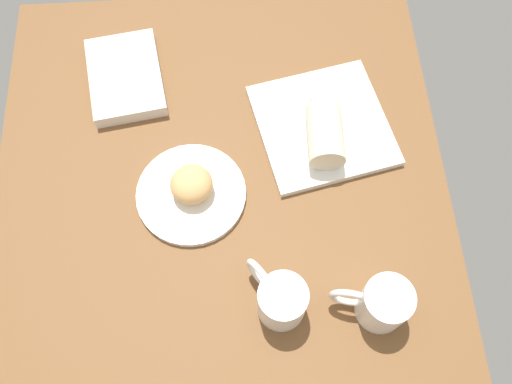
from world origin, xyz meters
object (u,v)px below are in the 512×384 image
(book_stack, at_px, (126,77))
(coffee_mug, at_px, (382,303))
(scone_pastry, at_px, (192,184))
(round_plate, at_px, (191,194))
(sauce_cup, at_px, (323,96))
(breakfast_wrap, at_px, (325,135))
(square_plate, at_px, (323,125))
(second_mug, at_px, (280,300))

(book_stack, height_order, coffee_mug, coffee_mug)
(scone_pastry, distance_m, book_stack, 0.31)
(round_plate, bearing_deg, sauce_cup, 124.96)
(sauce_cup, relative_size, breakfast_wrap, 0.45)
(scone_pastry, height_order, sauce_cup, scone_pastry)
(round_plate, bearing_deg, breakfast_wrap, 108.74)
(sauce_cup, bearing_deg, breakfast_wrap, -5.82)
(scone_pastry, height_order, coffee_mug, coffee_mug)
(book_stack, bearing_deg, breakfast_wrap, 65.18)
(breakfast_wrap, distance_m, coffee_mug, 0.34)
(book_stack, bearing_deg, square_plate, 71.04)
(sauce_cup, xyz_separation_m, coffee_mug, (0.44, 0.05, 0.02))
(scone_pastry, xyz_separation_m, breakfast_wrap, (-0.09, 0.27, 0.01))
(second_mug, bearing_deg, coffee_mug, 84.26)
(square_plate, height_order, breakfast_wrap, breakfast_wrap)
(scone_pastry, bearing_deg, breakfast_wrap, 108.16)
(round_plate, distance_m, sauce_cup, 0.34)
(round_plate, relative_size, book_stack, 0.93)
(round_plate, relative_size, scone_pastry, 2.60)
(book_stack, xyz_separation_m, coffee_mug, (0.53, 0.46, 0.04))
(breakfast_wrap, relative_size, book_stack, 0.54)
(square_plate, xyz_separation_m, coffee_mug, (0.38, 0.05, 0.04))
(round_plate, relative_size, second_mug, 1.72)
(sauce_cup, distance_m, coffee_mug, 0.45)
(square_plate, bearing_deg, round_plate, -63.31)
(square_plate, height_order, second_mug, second_mug)
(round_plate, xyz_separation_m, breakfast_wrap, (-0.09, 0.27, 0.04))
(second_mug, bearing_deg, breakfast_wrap, 160.32)
(scone_pastry, distance_m, square_plate, 0.30)
(coffee_mug, distance_m, second_mug, 0.17)
(breakfast_wrap, xyz_separation_m, second_mug, (0.32, -0.11, -0.00))
(breakfast_wrap, distance_m, book_stack, 0.45)
(breakfast_wrap, relative_size, second_mug, 0.99)
(square_plate, distance_m, breakfast_wrap, 0.06)
(coffee_mug, bearing_deg, breakfast_wrap, -170.04)
(sauce_cup, relative_size, second_mug, 0.44)
(square_plate, distance_m, second_mug, 0.39)
(square_plate, relative_size, book_stack, 1.13)
(book_stack, bearing_deg, round_plate, 25.87)
(coffee_mug, height_order, second_mug, same)
(second_mug, bearing_deg, round_plate, -145.89)
(second_mug, bearing_deg, square_plate, 161.98)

